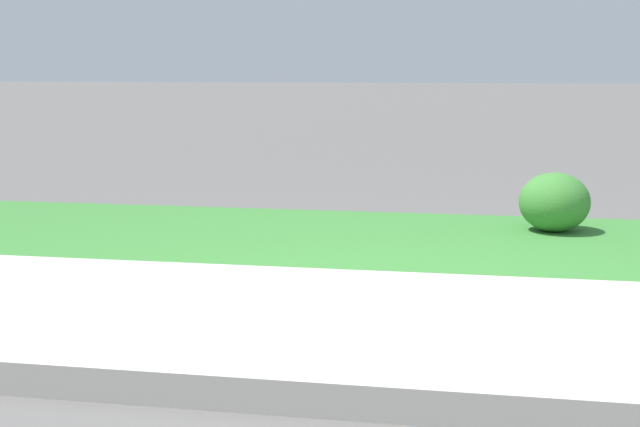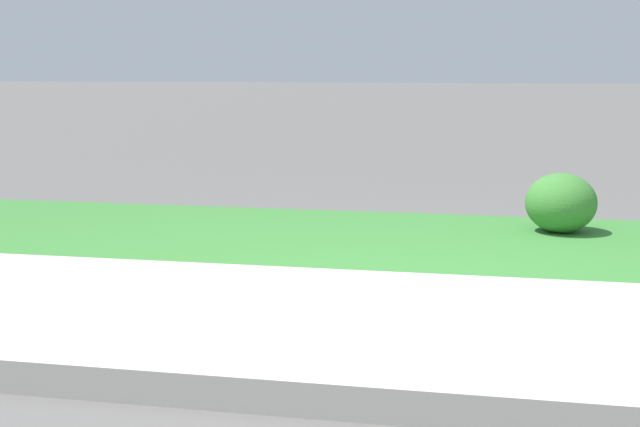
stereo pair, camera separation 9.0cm
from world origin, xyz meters
The scene contains 5 objects.
ground_plane centered at (0.00, 0.00, 0.00)m, with size 120.00×120.00×0.00m, color #5B5956.
sidewalk_pavement centered at (0.00, 0.00, 0.01)m, with size 18.00×1.90×0.01m, color #BCB7AD.
grass_verge centered at (0.00, 1.96, 0.00)m, with size 18.00×2.02×0.01m, color #387A33.
street_curb centered at (0.00, -1.03, 0.06)m, with size 18.00×0.16×0.12m, color #BCB7AD.
shrub_bush_far_verge centered at (0.91, 2.39, 0.20)m, with size 0.47×0.47×0.40m.
Camera 2 is at (0.54, -3.73, 1.11)m, focal length 50.00 mm.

